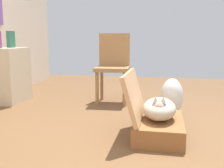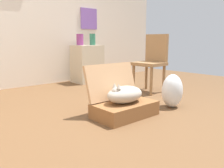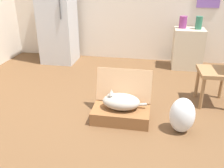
{
  "view_description": "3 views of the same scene",
  "coord_description": "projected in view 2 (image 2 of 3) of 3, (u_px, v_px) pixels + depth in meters",
  "views": [
    {
      "loc": [
        -2.1,
        -0.19,
        0.83
      ],
      "look_at": [
        0.1,
        0.24,
        0.45
      ],
      "focal_mm": 42.97,
      "sensor_mm": 36.0,
      "label": 1
    },
    {
      "loc": [
        -1.54,
        -1.9,
        0.81
      ],
      "look_at": [
        0.17,
        0.06,
        0.32
      ],
      "focal_mm": 37.48,
      "sensor_mm": 36.0,
      "label": 2
    },
    {
      "loc": [
        0.5,
        -2.72,
        1.62
      ],
      "look_at": [
        0.01,
        0.05,
        0.36
      ],
      "focal_mm": 40.0,
      "sensor_mm": 36.0,
      "label": 3
    }
  ],
  "objects": [
    {
      "name": "plastic_bag_white",
      "position": [
        172.0,
        91.0,
        2.85
      ],
      "size": [
        0.27,
        0.24,
        0.41
      ],
      "primitive_type": "ellipsoid",
      "color": "silver",
      "rests_on": "ground"
    },
    {
      "name": "ground_plane",
      "position": [
        104.0,
        116.0,
        2.55
      ],
      "size": [
        7.68,
        7.68,
        0.0
      ],
      "primitive_type": "plane",
      "color": "brown",
      "rests_on": "ground"
    },
    {
      "name": "cat",
      "position": [
        124.0,
        94.0,
        2.49
      ],
      "size": [
        0.52,
        0.28,
        0.22
      ],
      "color": "#B2A899",
      "rests_on": "suitcase_base"
    },
    {
      "name": "wall_back",
      "position": [
        20.0,
        11.0,
        3.99
      ],
      "size": [
        6.4,
        0.15,
        2.6
      ],
      "color": "beige",
      "rests_on": "ground"
    },
    {
      "name": "suitcase_lid",
      "position": [
        111.0,
        82.0,
        2.63
      ],
      "size": [
        0.68,
        0.15,
        0.4
      ],
      "primitive_type": "cube",
      "rotation": [
        1.28,
        0.0,
        0.0
      ],
      "color": "tan",
      "rests_on": "suitcase_base"
    },
    {
      "name": "side_table",
      "position": [
        87.0,
        64.0,
        4.56
      ],
      "size": [
        0.52,
        0.42,
        0.72
      ],
      "primitive_type": "cube",
      "color": "beige",
      "rests_on": "ground"
    },
    {
      "name": "vase_tall",
      "position": [
        80.0,
        40.0,
        4.42
      ],
      "size": [
        0.13,
        0.13,
        0.21
      ],
      "primitive_type": "cylinder",
      "color": "#8C387A",
      "rests_on": "side_table"
    },
    {
      "name": "chair",
      "position": [
        152.0,
        60.0,
        3.69
      ],
      "size": [
        0.43,
        0.45,
        0.91
      ],
      "rotation": [
        0.0,
        0.0,
        -1.52
      ],
      "color": "olive",
      "rests_on": "ground"
    },
    {
      "name": "vase_short",
      "position": [
        92.0,
        39.0,
        4.56
      ],
      "size": [
        0.11,
        0.11,
        0.22
      ],
      "primitive_type": "cylinder",
      "color": "#2D7051",
      "rests_on": "side_table"
    },
    {
      "name": "suitcase_base",
      "position": [
        125.0,
        109.0,
        2.52
      ],
      "size": [
        0.68,
        0.41,
        0.15
      ],
      "primitive_type": "cube",
      "color": "brown",
      "rests_on": "ground"
    }
  ]
}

